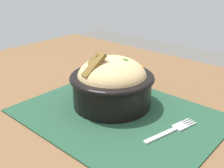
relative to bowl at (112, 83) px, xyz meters
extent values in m
cube|color=brown|center=(0.05, -0.04, -0.07)|extent=(1.34, 0.93, 0.03)
cylinder|color=brown|center=(-0.56, 0.37, -0.43)|extent=(0.04, 0.04, 0.68)
cube|color=#1E422D|center=(0.04, -0.03, -0.05)|extent=(0.41, 0.32, 0.00)
cylinder|color=black|center=(0.00, 0.00, -0.02)|extent=(0.18, 0.18, 0.07)
torus|color=black|center=(0.00, 0.00, 0.01)|extent=(0.19, 0.19, 0.01)
ellipsoid|color=tan|center=(0.00, 0.00, 0.01)|extent=(0.22, 0.22, 0.09)
sphere|color=#365F1D|center=(0.02, 0.01, 0.04)|extent=(0.04, 0.04, 0.04)
sphere|color=#365F1D|center=(-0.02, 0.01, 0.04)|extent=(0.03, 0.03, 0.03)
cylinder|color=orange|center=(0.03, 0.03, 0.03)|extent=(0.03, 0.04, 0.01)
cylinder|color=orange|center=(-0.01, -0.05, 0.03)|extent=(0.03, 0.02, 0.01)
cube|color=brown|center=(-0.03, -0.04, 0.05)|extent=(0.04, 0.04, 0.04)
cube|color=brown|center=(-0.02, -0.04, 0.05)|extent=(0.03, 0.04, 0.04)
cube|color=brown|center=(-0.01, -0.05, 0.05)|extent=(0.03, 0.06, 0.05)
cube|color=silver|center=(0.15, -0.04, -0.05)|extent=(0.02, 0.07, 0.00)
cube|color=silver|center=(0.16, 0.00, -0.05)|extent=(0.01, 0.01, 0.00)
cube|color=silver|center=(0.17, 0.01, -0.05)|extent=(0.03, 0.03, 0.00)
cube|color=silver|center=(0.18, 0.04, -0.05)|extent=(0.01, 0.02, 0.00)
cube|color=silver|center=(0.18, 0.04, -0.05)|extent=(0.01, 0.02, 0.00)
cube|color=silver|center=(0.17, 0.04, -0.05)|extent=(0.01, 0.02, 0.00)
cube|color=silver|center=(0.16, 0.04, -0.05)|extent=(0.01, 0.02, 0.00)
camera|label=1|loc=(0.37, -0.41, 0.24)|focal=43.41mm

